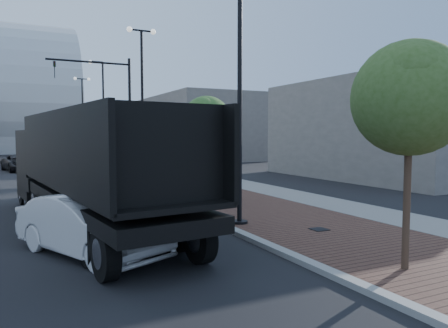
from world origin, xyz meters
name	(u,v)px	position (x,y,z in m)	size (l,w,h in m)	color
sidewalk	(123,165)	(3.50, 40.00, 0.06)	(7.00, 140.00, 0.12)	#4C2D23
concrete_strip	(149,164)	(6.20, 40.00, 0.07)	(2.40, 140.00, 0.13)	slate
curb	(87,166)	(0.00, 40.00, 0.07)	(0.30, 140.00, 0.14)	gray
dump_truck	(74,175)	(-4.24, 14.07, 1.60)	(4.35, 14.07, 3.80)	black
white_sedan	(90,225)	(-4.51, 8.67, 0.79)	(1.67, 4.78, 1.57)	silver
dark_car_mid	(21,163)	(-5.76, 37.60, 0.72)	(2.38, 5.16, 1.43)	black
dark_car_far	(39,163)	(-4.29, 38.24, 0.62)	(1.73, 4.25, 1.23)	black
pedestrian	(214,170)	(4.48, 20.36, 0.98)	(0.72, 0.47, 1.97)	black
streetlight_1	(237,98)	(0.49, 10.00, 4.34)	(1.44, 0.56, 9.21)	black
streetlight_2	(142,105)	(0.60, 22.00, 4.82)	(1.72, 0.56, 9.28)	black
streetlight_3	(102,120)	(0.49, 34.00, 4.34)	(1.44, 0.56, 9.21)	black
streetlight_4	(83,119)	(0.60, 46.00, 4.82)	(1.72, 0.56, 9.28)	black
traffic_mast	(116,105)	(-0.30, 25.00, 4.98)	(5.09, 0.20, 8.00)	black
tree_0	(410,99)	(1.65, 4.02, 3.91)	(2.55, 2.53, 5.19)	#382619
tree_1	(207,121)	(1.65, 15.02, 3.75)	(2.27, 2.20, 4.86)	#382619
tree_2	(138,125)	(1.65, 27.02, 3.75)	(2.66, 2.65, 5.09)	#382619
tree_3	(105,128)	(1.65, 39.02, 3.73)	(2.55, 2.53, 5.01)	#382619
convention_center	(38,119)	(-2.00, 85.00, 6.00)	(50.00, 30.00, 50.00)	#A0A6AA
commercial_block_ne	(199,128)	(16.00, 50.00, 4.00)	(12.00, 22.00, 8.00)	#5E5955
commercial_block_e	(386,129)	(18.00, 20.00, 3.50)	(10.00, 16.00, 7.00)	#5E5955
utility_cover_1	(319,229)	(2.40, 8.00, 0.13)	(0.50, 0.50, 0.02)	black
utility_cover_2	(191,189)	(2.40, 19.00, 0.13)	(0.50, 0.50, 0.02)	black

